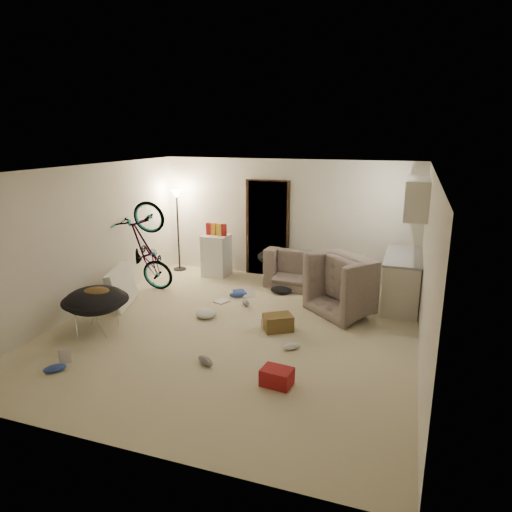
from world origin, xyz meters
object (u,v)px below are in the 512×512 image
(bicycle, at_px, (147,267))
(drink_case_a, at_px, (278,323))
(drink_case_b, at_px, (277,377))
(mini_fridge, at_px, (216,255))
(juicer, at_px, (266,321))
(tv_box, at_px, (122,287))
(sofa, at_px, (316,273))
(floor_lamp, at_px, (177,213))
(armchair, at_px, (357,290))
(saucer_chair, at_px, (96,306))
(kitchen_counter, at_px, (402,281))

(bicycle, relative_size, drink_case_a, 4.16)
(drink_case_b, bearing_deg, mini_fridge, 129.17)
(juicer, bearing_deg, tv_box, 178.31)
(drink_case_b, bearing_deg, drink_case_a, 112.20)
(sofa, relative_size, juicer, 8.12)
(floor_lamp, height_order, mini_fridge, floor_lamp)
(armchair, relative_size, bicycle, 0.63)
(mini_fridge, relative_size, saucer_chair, 0.89)
(kitchen_counter, distance_m, armchair, 0.91)
(tv_box, relative_size, drink_case_a, 2.44)
(armchair, distance_m, juicer, 1.78)
(drink_case_b, relative_size, juicer, 1.53)
(tv_box, bearing_deg, juicer, -19.19)
(sofa, relative_size, bicycle, 1.08)
(bicycle, distance_m, mini_fridge, 1.63)
(saucer_chair, bearing_deg, floor_lamp, 96.68)
(sofa, xyz_separation_m, tv_box, (-3.08, -2.13, 0.06))
(drink_case_b, bearing_deg, juicer, 118.53)
(bicycle, height_order, juicer, bicycle)
(saucer_chair, xyz_separation_m, drink_case_b, (3.10, -0.60, -0.32))
(floor_lamp, height_order, juicer, floor_lamp)
(kitchen_counter, bearing_deg, bicycle, -170.07)
(kitchen_counter, bearing_deg, mini_fridge, 171.90)
(mini_fridge, height_order, saucer_chair, mini_fridge)
(floor_lamp, bearing_deg, sofa, -3.60)
(juicer, bearing_deg, drink_case_b, -67.79)
(drink_case_a, bearing_deg, drink_case_b, -107.03)
(bicycle, bearing_deg, mini_fridge, -35.81)
(kitchen_counter, xyz_separation_m, drink_case_b, (-1.33, -3.37, -0.33))
(mini_fridge, distance_m, tv_box, 2.39)
(saucer_chair, relative_size, drink_case_b, 2.71)
(floor_lamp, relative_size, bicycle, 0.99)
(saucer_chair, bearing_deg, kitchen_counter, 32.00)
(juicer, bearing_deg, kitchen_counter, 41.50)
(kitchen_counter, distance_m, drink_case_a, 2.55)
(floor_lamp, bearing_deg, drink_case_a, -38.79)
(saucer_chair, xyz_separation_m, tv_box, (-0.30, 1.09, -0.07))
(drink_case_b, bearing_deg, saucer_chair, 175.33)
(drink_case_a, bearing_deg, armchair, 16.91)
(drink_case_a, bearing_deg, floor_lamp, 108.30)
(mini_fridge, bearing_deg, floor_lamp, 174.95)
(armchair, relative_size, juicer, 4.77)
(sofa, distance_m, drink_case_b, 3.84)
(sofa, relative_size, armchair, 1.70)
(kitchen_counter, bearing_deg, tv_box, -160.45)
(mini_fridge, xyz_separation_m, saucer_chair, (-0.57, -3.32, -0.02))
(tv_box, relative_size, juicer, 4.40)
(floor_lamp, relative_size, juicer, 7.45)
(mini_fridge, relative_size, drink_case_b, 2.40)
(bicycle, distance_m, tv_box, 0.86)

